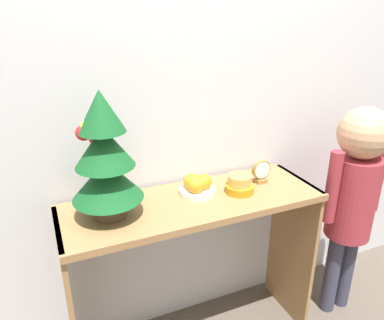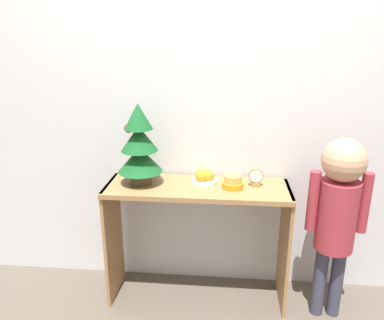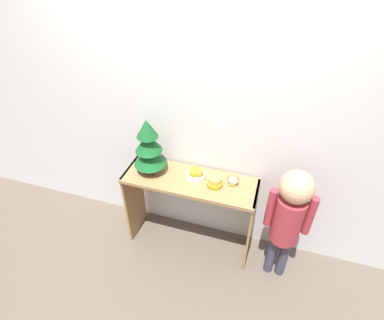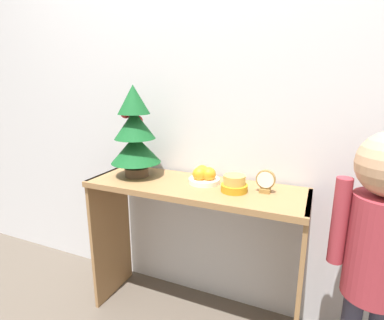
{
  "view_description": "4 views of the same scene",
  "coord_description": "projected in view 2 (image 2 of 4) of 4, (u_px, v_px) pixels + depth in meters",
  "views": [
    {
      "loc": [
        -0.57,
        -1.1,
        1.57
      ],
      "look_at": [
        -0.0,
        0.2,
        0.98
      ],
      "focal_mm": 35.0,
      "sensor_mm": 36.0,
      "label": 1
    },
    {
      "loc": [
        0.17,
        -1.94,
        1.67
      ],
      "look_at": [
        -0.03,
        0.18,
        0.97
      ],
      "focal_mm": 35.0,
      "sensor_mm": 36.0,
      "label": 2
    },
    {
      "loc": [
        0.58,
        -1.6,
        2.45
      ],
      "look_at": [
        0.02,
        0.2,
        1.0
      ],
      "focal_mm": 28.0,
      "sensor_mm": 36.0,
      "label": 3
    },
    {
      "loc": [
        0.57,
        -1.15,
        1.31
      ],
      "look_at": [
        -0.02,
        0.21,
        0.93
      ],
      "focal_mm": 28.0,
      "sensor_mm": 36.0,
      "label": 4
    }
  ],
  "objects": [
    {
      "name": "singing_bowl",
      "position": [
        233.0,
        182.0,
        2.26
      ],
      "size": [
        0.13,
        0.13,
        0.08
      ],
      "color": "#B78419",
      "rests_on": "console_table"
    },
    {
      "name": "fruit_bowl",
      "position": [
        204.0,
        177.0,
        2.33
      ],
      "size": [
        0.16,
        0.16,
        0.09
      ],
      "color": "silver",
      "rests_on": "console_table"
    },
    {
      "name": "mini_tree",
      "position": [
        139.0,
        145.0,
        2.27
      ],
      "size": [
        0.27,
        0.27,
        0.5
      ],
      "color": "#4C3828",
      "rests_on": "console_table"
    },
    {
      "name": "desk_clock",
      "position": [
        256.0,
        178.0,
        2.28
      ],
      "size": [
        0.09,
        0.04,
        0.11
      ],
      "color": "olive",
      "rests_on": "console_table"
    },
    {
      "name": "console_table",
      "position": [
        197.0,
        214.0,
        2.36
      ],
      "size": [
        1.13,
        0.38,
        0.8
      ],
      "color": "olive",
      "rests_on": "ground_plane"
    },
    {
      "name": "ground_plane",
      "position": [
        194.0,
        314.0,
        2.37
      ],
      "size": [
        12.0,
        12.0,
        0.0
      ],
      "primitive_type": "plane",
      "color": "brown"
    },
    {
      "name": "back_wall",
      "position": [
        201.0,
        107.0,
        2.38
      ],
      "size": [
        7.0,
        0.05,
        2.5
      ],
      "primitive_type": "cube",
      "color": "silver",
      "rests_on": "ground_plane"
    },
    {
      "name": "child_figure",
      "position": [
        338.0,
        206.0,
        2.15
      ],
      "size": [
        0.35,
        0.25,
        1.15
      ],
      "color": "#38384C",
      "rests_on": "ground_plane"
    }
  ]
}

